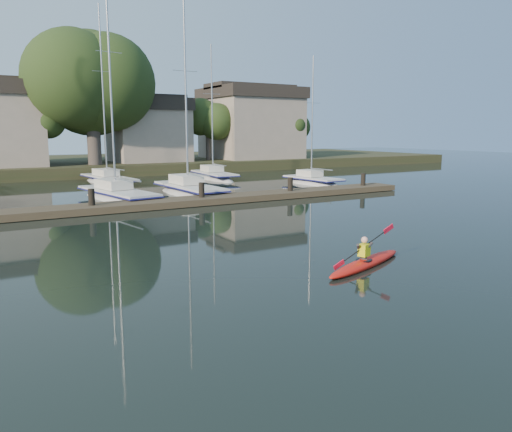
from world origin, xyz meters
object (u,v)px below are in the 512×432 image
kayak (365,261)px  sailboat_3 (190,198)px  sailboat_2 (118,203)px  sailboat_4 (313,186)px  sailboat_6 (109,186)px  dock (150,204)px  sailboat_7 (214,181)px

kayak → sailboat_3: 18.69m
sailboat_2 → sailboat_4: (15.24, 1.11, 0.01)m
sailboat_2 → sailboat_4: sailboat_2 is taller
sailboat_4 → sailboat_6: sailboat_6 is taller
sailboat_3 → sailboat_4: size_ratio=1.25×
sailboat_4 → sailboat_3: bearing=-178.4°
dock → sailboat_7: size_ratio=2.77×
sailboat_6 → kayak: bearing=-95.9°
kayak → sailboat_4: sailboat_4 is taller
sailboat_3 → sailboat_7: bearing=53.5°
kayak → sailboat_7: bearing=54.1°
sailboat_6 → sailboat_7: sailboat_6 is taller
sailboat_2 → sailboat_7: size_ratio=1.19×
kayak → sailboat_6: bearing=71.7°
kayak → sailboat_4: bearing=37.6°
sailboat_2 → sailboat_3: bearing=-9.4°
sailboat_3 → sailboat_7: sailboat_3 is taller
sailboat_4 → sailboat_2: bearing=179.9°
sailboat_2 → sailboat_7: (10.54, 8.73, -0.00)m
sailboat_6 → sailboat_7: size_ratio=1.18×
sailboat_2 → sailboat_6: size_ratio=1.01×
sailboat_3 → sailboat_6: size_ratio=0.92×
kayak → dock: kayak is taller
sailboat_2 → sailboat_3: (4.61, 0.02, -0.02)m
sailboat_3 → kayak: bearing=-98.8°
kayak → sailboat_2: bearing=78.2°
kayak → sailboat_7: 28.44m
sailboat_2 → sailboat_7: sailboat_2 is taller
dock → sailboat_2: bearing=98.8°
sailboat_2 → dock: bearing=-90.9°
sailboat_3 → sailboat_7: 10.53m
sailboat_7 → kayak: bearing=-102.8°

